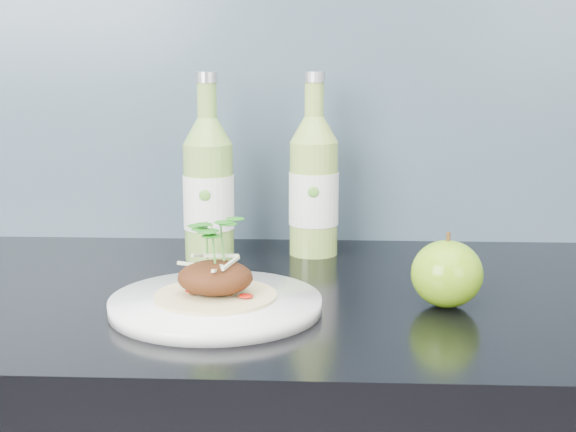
# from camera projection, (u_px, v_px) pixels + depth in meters

# --- Properties ---
(subway_backsplash) EXTENTS (4.00, 0.02, 0.70)m
(subway_backsplash) POSITION_uv_depth(u_px,v_px,m) (310.00, 15.00, 1.23)
(subway_backsplash) COLOR #7094B0
(subway_backsplash) RESTS_ON kitchen_counter
(dinner_plate) EXTENTS (0.29, 0.29, 0.02)m
(dinner_plate) POSITION_uv_depth(u_px,v_px,m) (216.00, 304.00, 0.92)
(dinner_plate) COLOR white
(dinner_plate) RESTS_ON kitchen_counter
(pork_taco) EXTENTS (0.14, 0.14, 0.09)m
(pork_taco) POSITION_uv_depth(u_px,v_px,m) (215.00, 274.00, 0.91)
(pork_taco) COLOR tan
(pork_taco) RESTS_ON dinner_plate
(green_apple) EXTENTS (0.11, 0.11, 0.09)m
(green_apple) POSITION_uv_depth(u_px,v_px,m) (447.00, 274.00, 0.93)
(green_apple) COLOR #5F9910
(green_apple) RESTS_ON kitchen_counter
(cider_bottle_left) EXTENTS (0.09, 0.09, 0.27)m
(cider_bottle_left) POSITION_uv_depth(u_px,v_px,m) (209.00, 189.00, 1.14)
(cider_bottle_left) COLOR #7AA745
(cider_bottle_left) RESTS_ON kitchen_counter
(cider_bottle_right) EXTENTS (0.10, 0.10, 0.27)m
(cider_bottle_right) POSITION_uv_depth(u_px,v_px,m) (314.00, 186.00, 1.17)
(cider_bottle_right) COLOR #8DB24A
(cider_bottle_right) RESTS_ON kitchen_counter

